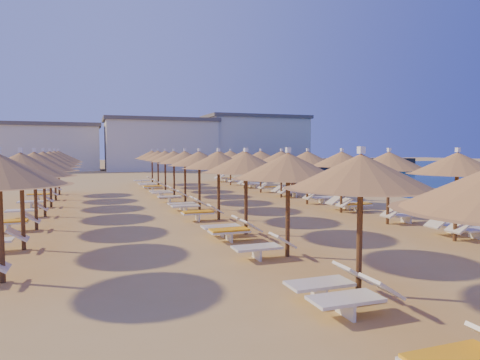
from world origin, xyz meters
name	(u,v)px	position (x,y,z in m)	size (l,w,h in m)	color
ground	(279,215)	(0.00, 0.00, 0.00)	(220.00, 220.00, 0.00)	tan
jetty	(330,164)	(26.99, 39.90, 0.75)	(30.00, 4.00, 1.50)	black
hotel_blocks	(164,144)	(2.50, 45.19, 3.70)	(46.13, 11.52, 8.10)	beige
parasol_row_east	(308,159)	(2.98, 2.89, 2.43)	(3.06, 35.68, 2.97)	brown
parasol_row_west	(199,159)	(-2.92, 2.89, 2.43)	(3.06, 35.68, 2.97)	brown
parasol_row_inland	(43,161)	(-9.82, 2.89, 2.43)	(3.06, 22.63, 2.97)	brown
loungers	(223,201)	(-1.76, 2.84, 0.34)	(15.87, 34.14, 0.66)	white
beachgoer_b	(342,186)	(5.79, 3.89, 0.82)	(0.79, 0.62, 1.63)	tan
beachgoer_c	(293,181)	(4.04, 6.63, 0.94)	(1.11, 0.46, 1.89)	tan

